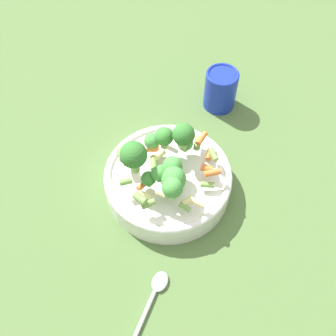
% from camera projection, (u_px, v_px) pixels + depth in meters
% --- Properties ---
extents(ground_plane, '(3.00, 3.00, 0.00)m').
position_uv_depth(ground_plane, '(168.00, 188.00, 0.76)').
color(ground_plane, '#4C6B38').
extents(bowl, '(0.24, 0.24, 0.05)m').
position_uv_depth(bowl, '(168.00, 180.00, 0.73)').
color(bowl, white).
rests_on(bowl, ground_plane).
extents(pasta_salad, '(0.19, 0.17, 0.10)m').
position_uv_depth(pasta_salad, '(164.00, 161.00, 0.67)').
color(pasta_salad, '#8CB766').
rests_on(pasta_salad, bowl).
extents(cup, '(0.07, 0.07, 0.09)m').
position_uv_depth(cup, '(221.00, 89.00, 0.84)').
color(cup, '#192DAD').
rests_on(cup, ground_plane).
extents(spoon, '(0.07, 0.17, 0.01)m').
position_uv_depth(spoon, '(150.00, 302.00, 0.63)').
color(spoon, silver).
rests_on(spoon, ground_plane).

